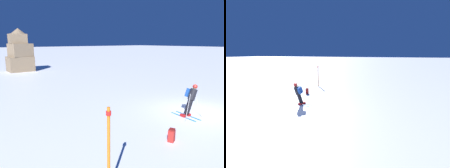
{
  "view_description": "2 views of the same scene",
  "coord_description": "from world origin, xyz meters",
  "views": [
    {
      "loc": [
        -10.64,
        -5.96,
        3.76
      ],
      "look_at": [
        -2.54,
        4.19,
        1.22
      ],
      "focal_mm": 35.0,
      "sensor_mm": 36.0,
      "label": 1
    },
    {
      "loc": [
        9.05,
        6.47,
        3.52
      ],
      "look_at": [
        -1.96,
        2.36,
        1.44
      ],
      "focal_mm": 28.0,
      "sensor_mm": 36.0,
      "label": 2
    }
  ],
  "objects": [
    {
      "name": "ground_plane",
      "position": [
        0.0,
        0.0,
        0.0
      ],
      "size": [
        300.0,
        300.0,
        0.0
      ],
      "primitive_type": "plane",
      "color": "white"
    },
    {
      "name": "skier",
      "position": [
        -0.74,
        -0.02,
        0.89
      ],
      "size": [
        1.45,
        1.64,
        1.66
      ],
      "rotation": [
        0.0,
        0.0,
        -0.16
      ],
      "color": "#1E7AC6",
      "rests_on": "ground"
    },
    {
      "name": "spare_backpack",
      "position": [
        -4.02,
        -1.3,
        0.24
      ],
      "size": [
        0.36,
        0.31,
        0.5
      ],
      "rotation": [
        0.0,
        0.0,
        3.51
      ],
      "color": "#AD231E",
      "rests_on": "ground"
    },
    {
      "name": "trail_marker",
      "position": [
        -7.61,
        -2.02,
        1.21
      ],
      "size": [
        0.13,
        0.13,
        2.23
      ],
      "color": "orange",
      "rests_on": "ground"
    }
  ]
}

